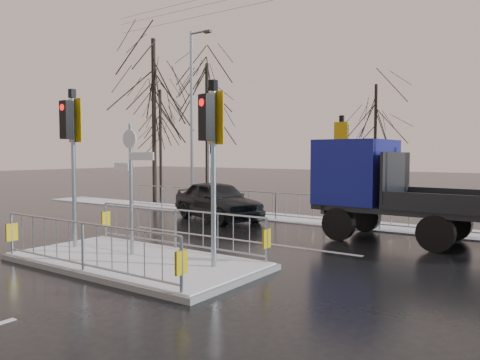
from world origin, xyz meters
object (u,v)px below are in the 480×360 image
Objects in this scene: car_far_lane at (218,200)px; flatbed_truck at (385,186)px; traffic_island at (134,247)px; street_lamp_left at (193,112)px.

car_far_lane is 0.68× the size of flatbed_truck.
traffic_island reaches higher than flatbed_truck.
traffic_island is 12.17m from street_lamp_left.
street_lamp_left reaches higher than flatbed_truck.
street_lamp_left is at bearing 163.10° from flatbed_truck.
flatbed_truck is (6.56, -0.39, 0.82)m from car_far_lane.
flatbed_truck is at bearing -73.29° from car_far_lane.
flatbed_truck is (3.69, 6.42, 1.18)m from traffic_island.
flatbed_truck is 10.97m from street_lamp_left.
traffic_island is 7.40m from car_far_lane.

